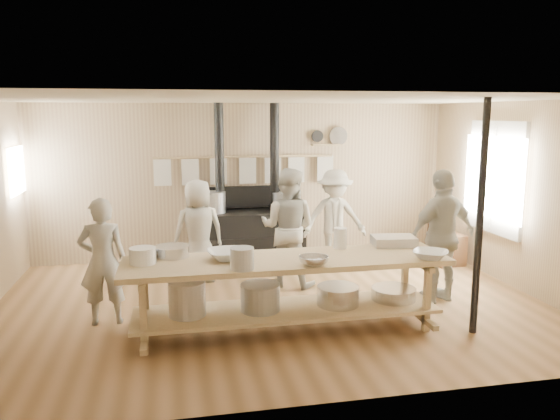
{
  "coord_description": "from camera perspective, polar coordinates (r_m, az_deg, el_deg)",
  "views": [
    {
      "loc": [
        -1.23,
        -6.61,
        2.43
      ],
      "look_at": [
        0.15,
        0.2,
        1.2
      ],
      "focal_mm": 35.0,
      "sensor_mm": 36.0,
      "label": 1
    }
  ],
  "objects": [
    {
      "name": "bucket_galv",
      "position": [
        5.62,
        -3.99,
        -5.08
      ],
      "size": [
        0.29,
        0.29,
        0.23
      ],
      "primitive_type": "cylinder",
      "rotation": [
        0.0,
        0.0,
        -0.21
      ],
      "color": "gray",
      "rests_on": "prep_table"
    },
    {
      "name": "cook_far_left",
      "position": [
        6.63,
        -18.02,
        -5.14
      ],
      "size": [
        0.56,
        0.38,
        1.5
      ],
      "primitive_type": "imported",
      "rotation": [
        0.0,
        0.0,
        3.17
      ],
      "color": "#A2A08F",
      "rests_on": "ground"
    },
    {
      "name": "left_opening",
      "position": [
        8.93,
        -25.81,
        3.72
      ],
      "size": [
        0.0,
        0.9,
        0.9
      ],
      "color": "white",
      "rests_on": "ground"
    },
    {
      "name": "towel_rail",
      "position": [
        9.14,
        -3.64,
        4.55
      ],
      "size": [
        3.0,
        0.04,
        0.47
      ],
      "color": "#9E865A",
      "rests_on": "ground"
    },
    {
      "name": "room_shell",
      "position": [
        6.78,
        -0.88,
        3.21
      ],
      "size": [
        7.0,
        7.0,
        7.0
      ],
      "color": "tan",
      "rests_on": "ground"
    },
    {
      "name": "ground",
      "position": [
        7.15,
        -0.84,
        -9.81
      ],
      "size": [
        7.0,
        7.0,
        0.0
      ],
      "primitive_type": "plane",
      "color": "brown",
      "rests_on": "ground"
    },
    {
      "name": "mixing_bowl_large",
      "position": [
        6.23,
        -11.22,
        -4.25
      ],
      "size": [
        0.49,
        0.49,
        0.12
      ],
      "primitive_type": "cylinder",
      "rotation": [
        0.0,
        0.0,
        -0.37
      ],
      "color": "silver",
      "rests_on": "prep_table"
    },
    {
      "name": "bowl_steel_b",
      "position": [
        5.78,
        3.54,
        -5.31
      ],
      "size": [
        0.38,
        0.38,
        0.1
      ],
      "primitive_type": "imported",
      "rotation": [
        0.0,
        0.0,
        3.38
      ],
      "color": "silver",
      "rests_on": "prep_table"
    },
    {
      "name": "cook_by_window",
      "position": [
        8.72,
        5.72,
        -0.89
      ],
      "size": [
        1.05,
        0.65,
        1.57
      ],
      "primitive_type": "imported",
      "rotation": [
        0.0,
        0.0,
        -0.07
      ],
      "color": "#A2A08F",
      "rests_on": "ground"
    },
    {
      "name": "cook_left",
      "position": [
        7.71,
        0.84,
        -1.84
      ],
      "size": [
        1.03,
        0.96,
        1.68
      ],
      "primitive_type": "imported",
      "rotation": [
        0.0,
        0.0,
        2.63
      ],
      "color": "#A2A08F",
      "rests_on": "ground"
    },
    {
      "name": "stove",
      "position": [
        9.02,
        -3.37,
        -2.19
      ],
      "size": [
        1.9,
        0.75,
        2.6
      ],
      "color": "black",
      "rests_on": "ground"
    },
    {
      "name": "prep_table",
      "position": [
        6.15,
        0.62,
        -8.04
      ],
      "size": [
        3.6,
        0.9,
        0.85
      ],
      "color": "#9E865A",
      "rests_on": "ground"
    },
    {
      "name": "back_wall_shelf",
      "position": [
        9.45,
        5.2,
        7.42
      ],
      "size": [
        0.63,
        0.14,
        0.32
      ],
      "color": "#9E865A",
      "rests_on": "ground"
    },
    {
      "name": "chair",
      "position": [
        9.33,
        16.96,
        -3.64
      ],
      "size": [
        0.5,
        0.5,
        1.0
      ],
      "rotation": [
        0.0,
        0.0,
        0.09
      ],
      "color": "brown",
      "rests_on": "ground"
    },
    {
      "name": "bowl_white_a",
      "position": [
        6.03,
        -5.5,
        -4.66
      ],
      "size": [
        0.48,
        0.48,
        0.11
      ],
      "primitive_type": "imported",
      "rotation": [
        0.0,
        0.0,
        0.09
      ],
      "color": "white",
      "rests_on": "prep_table"
    },
    {
      "name": "deep_bowl_enamel",
      "position": [
        6.0,
        -14.16,
        -4.65
      ],
      "size": [
        0.36,
        0.36,
        0.18
      ],
      "primitive_type": "cylinder",
      "rotation": [
        0.0,
        0.0,
        0.36
      ],
      "color": "white",
      "rests_on": "prep_table"
    },
    {
      "name": "window_right",
      "position": [
        8.66,
        21.57,
        3.18
      ],
      "size": [
        0.09,
        1.5,
        1.65
      ],
      "color": "beige",
      "rests_on": "ground"
    },
    {
      "name": "support_post",
      "position": [
        6.3,
        20.16,
        -0.89
      ],
      "size": [
        0.08,
        0.08,
        2.6
      ],
      "primitive_type": "cylinder",
      "color": "black",
      "rests_on": "ground"
    },
    {
      "name": "pitcher",
      "position": [
        6.52,
        6.32,
        -2.94
      ],
      "size": [
        0.2,
        0.2,
        0.24
      ],
      "primitive_type": "cylinder",
      "rotation": [
        0.0,
        0.0,
        0.35
      ],
      "color": "white",
      "rests_on": "prep_table"
    },
    {
      "name": "cook_center",
      "position": [
        7.95,
        -8.51,
        -2.22
      ],
      "size": [
        0.82,
        0.62,
        1.51
      ],
      "primitive_type": "imported",
      "rotation": [
        0.0,
        0.0,
        3.34
      ],
      "color": "#A2A08F",
      "rests_on": "ground"
    },
    {
      "name": "cook_right",
      "position": [
        7.36,
        16.58,
        -2.62
      ],
      "size": [
        1.09,
        0.66,
        1.74
      ],
      "primitive_type": "imported",
      "rotation": [
        0.0,
        0.0,
        3.38
      ],
      "color": "#A2A08F",
      "rests_on": "ground"
    },
    {
      "name": "bowl_steel_a",
      "position": [
        6.24,
        -14.04,
        -4.44
      ],
      "size": [
        0.43,
        0.43,
        0.1
      ],
      "primitive_type": "imported",
      "rotation": [
        0.0,
        0.0,
        1.06
      ],
      "color": "silver",
      "rests_on": "prep_table"
    },
    {
      "name": "bowl_white_b",
      "position": [
        6.25,
        15.44,
        -4.52
      ],
      "size": [
        0.52,
        0.52,
        0.09
      ],
      "primitive_type": "imported",
      "rotation": [
        0.0,
        0.0,
        2.51
      ],
      "color": "white",
      "rests_on": "prep_table"
    },
    {
      "name": "roasting_pan",
      "position": [
        6.76,
        11.79,
        -3.18
      ],
      "size": [
        0.55,
        0.4,
        0.11
      ],
      "primitive_type": "cube",
      "rotation": [
        0.0,
        0.0,
        -0.13
      ],
      "color": "#B2B2B7",
      "rests_on": "prep_table"
    }
  ]
}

